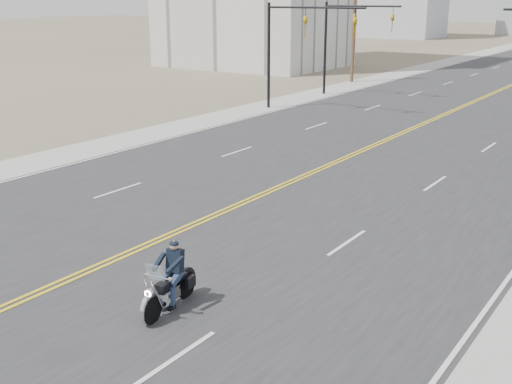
{
  "coord_description": "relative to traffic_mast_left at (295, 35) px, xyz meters",
  "views": [
    {
      "loc": [
        13.1,
        -4.93,
        7.31
      ],
      "look_at": [
        2.54,
        10.59,
        1.6
      ],
      "focal_mm": 45.0,
      "sensor_mm": 36.0,
      "label": 1
    }
  ],
  "objects": [
    {
      "name": "sidewalk_left",
      "position": [
        -2.52,
        38.0,
        -4.93
      ],
      "size": [
        3.0,
        200.0,
        0.01
      ],
      "primitive_type": "cube",
      "color": "#A5A5A0",
      "rests_on": "ground"
    },
    {
      "name": "traffic_mast_left",
      "position": [
        0.0,
        0.0,
        0.0
      ],
      "size": [
        7.1,
        0.26,
        7.0
      ],
      "color": "black",
      "rests_on": "ground"
    },
    {
      "name": "traffic_mast_far",
      "position": [
        -0.33,
        8.0,
        -0.06
      ],
      "size": [
        6.1,
        0.26,
        7.0
      ],
      "color": "black",
      "rests_on": "ground"
    },
    {
      "name": "motorcyclist",
      "position": [
        12.37,
        -26.41,
        -4.09
      ],
      "size": [
        1.25,
        2.28,
        1.69
      ],
      "primitive_type": null,
      "rotation": [
        0.0,
        0.0,
        3.3
      ],
      "color": "black",
      "rests_on": "ground"
    },
    {
      "name": "utility_pole_left",
      "position": [
        -3.52,
        16.0,
        0.54
      ],
      "size": [
        2.2,
        0.3,
        10.5
      ],
      "color": "brown",
      "rests_on": "ground"
    }
  ]
}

